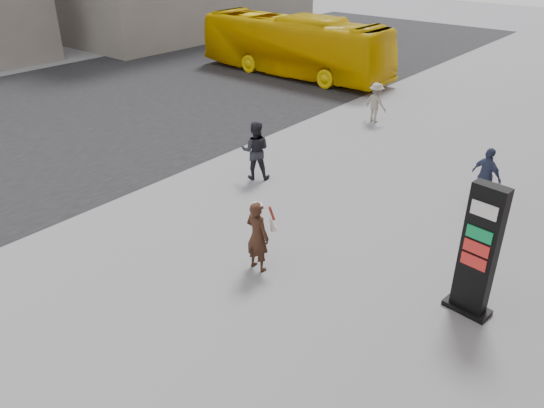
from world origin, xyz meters
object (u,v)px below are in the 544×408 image
Objects in this scene: info_pylon at (479,252)px; pedestrian_b at (376,103)px; bus at (294,46)px; pedestrian_c at (486,176)px; pedestrian_a at (255,150)px; woman at (258,235)px.

pedestrian_b is at bearing 135.61° from info_pylon.
info_pylon is 1.81× the size of pedestrian_b.
bus reaches higher than pedestrian_b.
bus is at bearing -10.29° from pedestrian_c.
pedestrian_b is 7.09m from pedestrian_c.
pedestrian_a is 1.11× the size of pedestrian_c.
pedestrian_c is at bearing 169.73° from pedestrian_a.
pedestrian_a is (6.87, -10.71, -0.58)m from bus.
woman is at bearing 118.00° from pedestrian_b.
info_pylon is 7.66m from pedestrian_a.
info_pylon is at bearing -131.58° from bus.
pedestrian_b is (0.10, 6.90, -0.13)m from pedestrian_a.
woman is 4.81m from pedestrian_a.
info_pylon reaches higher than woman.
info_pylon reaches higher than pedestrian_a.
woman is 1.04× the size of pedestrian_c.
pedestrian_a is at bearing -147.12° from bus.
woman is at bearing -144.57° from bus.
info_pylon is at bearing 140.63° from pedestrian_b.
pedestrian_c is (2.65, 6.35, -0.05)m from woman.
pedestrian_a is at bearing 100.58° from pedestrian_b.
pedestrian_c is at bearing -121.72° from bus.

